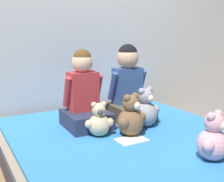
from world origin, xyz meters
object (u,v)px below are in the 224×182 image
Objects in this scene: child_on_right at (129,88)px; teddy_bear_between_children at (131,118)px; bed at (131,161)px; teddy_bear_at_foot_of_bed at (213,140)px; teddy_bear_held_by_right_child at (145,110)px; sign_card at (132,140)px; child_on_left at (84,97)px; teddy_bear_held_by_left_child at (99,122)px.

teddy_bear_between_children is at bearing -119.84° from child_on_right.
bed is 0.68m from teddy_bear_at_foot_of_bed.
bed is 5.92× the size of teddy_bear_held_by_right_child.
teddy_bear_between_children is 1.05× the size of teddy_bear_at_foot_of_bed.
bed is 6.35× the size of teddy_bear_at_foot_of_bed.
teddy_bear_between_children is 1.48× the size of sign_card.
child_on_right is 0.94m from teddy_bear_at_foot_of_bed.
teddy_bear_between_children is at bearing -162.44° from teddy_bear_held_by_right_child.
teddy_bear_held_by_right_child is at bearing 12.16° from teddy_bear_between_children.
teddy_bear_held_by_right_child reaches higher than bed.
teddy_bear_between_children is 0.16m from sign_card.
teddy_bear_held_by_right_child is at bearing 29.88° from bed.
teddy_bear_between_children is at bearing -58.75° from child_on_left.
child_on_right reaches higher than sign_card.
teddy_bear_held_by_left_child is 0.42m from teddy_bear_held_by_right_child.
teddy_bear_held_by_left_child is 0.79m from teddy_bear_at_foot_of_bed.
sign_card is at bearing -135.81° from teddy_bear_between_children.
teddy_bear_held_by_right_child is at bearing -29.59° from child_on_left.
teddy_bear_at_foot_of_bed is at bearing -70.88° from bed.
child_on_right is at bearing 0.82° from child_on_left.
bed is 0.34m from teddy_bear_between_children.
bed is at bearing -160.58° from teddy_bear_held_by_right_child.
teddy_bear_at_foot_of_bed is (-0.01, -0.69, -0.01)m from teddy_bear_held_by_right_child.
teddy_bear_at_foot_of_bed is (0.19, -0.58, -0.01)m from teddy_bear_between_children.
teddy_bear_between_children is at bearing 95.25° from teddy_bear_at_foot_of_bed.
child_on_left is 2.40× the size of teddy_bear_held_by_left_child.
sign_card is (-0.05, -0.09, -0.13)m from teddy_bear_between_children.
teddy_bear_at_foot_of_bed is (0.40, -0.93, -0.11)m from child_on_left.
teddy_bear_between_children is (-0.21, -0.11, -0.00)m from teddy_bear_held_by_right_child.
child_on_left is 0.53m from sign_card.
teddy_bear_held_by_left_child is at bearing -148.07° from child_on_right.
teddy_bear_at_foot_of_bed is at bearing -90.40° from child_on_right.
child_on_left is 0.42m from child_on_right.
teddy_bear_at_foot_of_bed is (-0.01, -0.93, -0.15)m from child_on_right.
child_on_right is (0.21, 0.37, 0.48)m from bed.
teddy_bear_between_children is 0.61m from teddy_bear_at_foot_of_bed.
child_on_left is at bearing 119.34° from bed.
child_on_right is 2.17× the size of teddy_bear_at_foot_of_bed.
bed is at bearing 95.80° from teddy_bear_at_foot_of_bed.
child_on_right is 0.44m from teddy_bear_between_children.
sign_card reaches higher than bed.
teddy_bear_between_children is at bearing -11.89° from teddy_bear_held_by_left_child.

